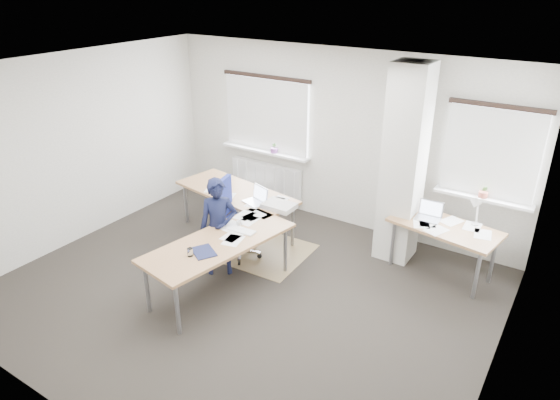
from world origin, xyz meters
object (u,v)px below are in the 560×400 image
Objects in this scene: desk_main at (231,217)px; person at (219,227)px; desk_side at (445,229)px; task_chair at (238,235)px.

desk_main is 2.16× the size of person.
desk_side is 2.87m from task_chair.
task_chair is 0.84× the size of person.
desk_main is 1.98× the size of desk_side.
person is at bearing -93.95° from task_chair.
desk_side is at bearing -6.07° from person.
desk_main is 2.89m from desk_side.
person reaches higher than desk_side.
desk_main is at bearing 60.77° from person.
desk_side is at bearing 36.09° from desk_main.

